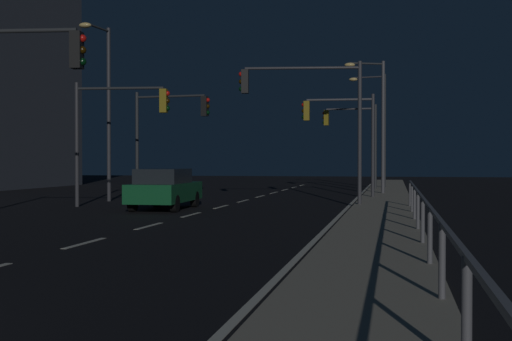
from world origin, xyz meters
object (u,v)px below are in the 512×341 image
traffic_light_far_center (118,119)px  street_lamp_across_street (105,97)px  traffic_light_mid_left (341,125)px  traffic_light_far_right (308,103)px  traffic_light_near_left (352,130)px  street_lamp_mid_block (378,119)px  car (165,188)px  street_lamp_corner (377,113)px  traffic_light_far_left (168,123)px

traffic_light_far_center → street_lamp_across_street: (-2.02, 3.14, 1.21)m
traffic_light_mid_left → traffic_light_far_right: (-0.86, -5.83, 0.59)m
traffic_light_near_left → street_lamp_mid_block: size_ratio=0.71×
car → traffic_light_far_right: bearing=23.3°
traffic_light_far_right → street_lamp_corner: 9.74m
traffic_light_far_right → street_lamp_across_street: size_ratio=0.71×
traffic_light_mid_left → traffic_light_far_center: traffic_light_mid_left is taller
traffic_light_mid_left → street_lamp_mid_block: street_lamp_mid_block is taller
traffic_light_far_right → street_lamp_mid_block: size_ratio=0.77×
traffic_light_mid_left → street_lamp_mid_block: bearing=82.6°
traffic_light_far_right → traffic_light_mid_left: bearing=81.6°
traffic_light_near_left → traffic_light_far_right: (-0.84, -14.98, 0.42)m
car → traffic_light_far_left: size_ratio=0.85×
traffic_light_far_right → street_lamp_mid_block: 17.72m
traffic_light_far_right → traffic_light_far_left: (-7.39, 4.25, -0.50)m
traffic_light_near_left → traffic_light_far_left: (-8.23, -10.72, -0.07)m
car → traffic_light_far_left: bearing=108.3°
car → traffic_light_far_left: (-2.16, 6.51, 2.89)m
traffic_light_mid_left → street_lamp_across_street: 11.25m
traffic_light_far_center → traffic_light_far_left: (0.15, 5.61, 0.14)m
street_lamp_corner → street_lamp_mid_block: 8.14m
car → street_lamp_across_street: street_lamp_across_street is taller
traffic_light_near_left → traffic_light_far_right: size_ratio=0.91×
traffic_light_near_left → street_lamp_corner: (1.64, -5.56, 0.63)m
car → street_lamp_corner: 14.44m
traffic_light_near_left → street_lamp_across_street: (-10.41, -13.19, 1.01)m
traffic_light_mid_left → traffic_light_far_left: 8.40m
traffic_light_far_left → street_lamp_corner: bearing=27.6°
street_lamp_corner → street_lamp_mid_block: (-0.09, 8.14, 0.19)m
traffic_light_mid_left → traffic_light_near_left: 9.15m
street_lamp_across_street → traffic_light_near_left: bearing=51.7°
traffic_light_mid_left → traffic_light_far_center: size_ratio=0.98×
traffic_light_far_center → street_lamp_mid_block: bearing=62.3°
traffic_light_mid_left → car: bearing=-127.0°
traffic_light_far_left → car: bearing=-71.7°
traffic_light_near_left → traffic_light_far_right: bearing=-93.2°
traffic_light_far_left → traffic_light_mid_left: bearing=10.8°
traffic_light_far_center → traffic_light_far_right: (7.55, 1.35, 0.63)m
street_lamp_corner → traffic_light_near_left: bearing=106.4°
traffic_light_far_left → street_lamp_across_street: street_lamp_across_street is taller
traffic_light_far_right → street_lamp_mid_block: (2.39, 17.55, 0.40)m
car → traffic_light_far_center: traffic_light_far_center is taller
street_lamp_corner → street_lamp_mid_block: street_lamp_mid_block is taller
traffic_light_far_right → street_lamp_corner: size_ratio=0.81×
traffic_light_mid_left → traffic_light_far_center: bearing=-139.5°
car → traffic_light_near_left: bearing=70.6°
traffic_light_far_left → traffic_light_near_left: bearing=52.5°
street_lamp_mid_block → street_lamp_corner: bearing=-89.4°
traffic_light_far_center → street_lamp_across_street: street_lamp_across_street is taller
car → street_lamp_mid_block: (7.62, 19.81, 3.79)m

